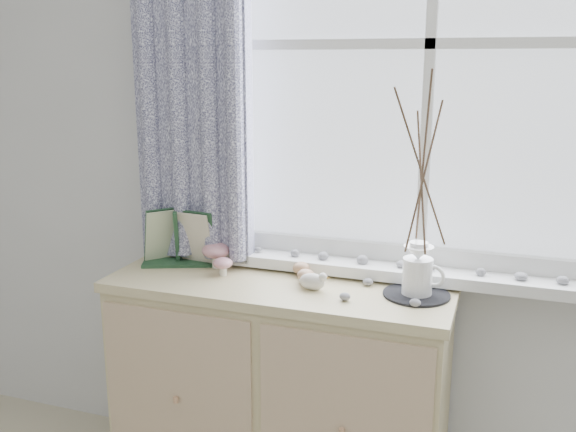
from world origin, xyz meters
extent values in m
cube|color=silver|center=(0.00, 2.00, 1.30)|extent=(4.00, 0.04, 2.60)
cube|color=silver|center=(0.30, 2.00, 1.65)|extent=(1.30, 0.01, 1.40)
cube|color=white|center=(0.30, 1.92, 0.88)|extent=(1.45, 0.16, 0.04)
cube|color=black|center=(-0.52, 1.87, 1.68)|extent=(0.44, 0.06, 1.61)
cube|color=tan|center=(-0.15, 1.75, 0.41)|extent=(1.17, 0.43, 0.81)
cube|color=tan|center=(-0.15, 1.75, 0.83)|extent=(1.20, 0.45, 0.03)
cube|color=beige|center=(-0.44, 1.53, 0.41)|extent=(0.55, 0.01, 0.75)
cylinder|color=silver|center=(-0.42, 1.82, 0.88)|extent=(0.03, 0.03, 0.07)
ellipsoid|color=maroon|center=(-0.42, 1.82, 0.92)|extent=(0.10, 0.10, 0.06)
cylinder|color=silver|center=(-0.36, 1.75, 0.87)|extent=(0.03, 0.03, 0.04)
ellipsoid|color=maroon|center=(-0.36, 1.75, 0.90)|extent=(0.07, 0.07, 0.04)
ellipsoid|color=tan|center=(-0.06, 1.77, 0.88)|extent=(0.06, 0.05, 0.07)
ellipsoid|color=tan|center=(-0.10, 1.84, 0.88)|extent=(0.06, 0.05, 0.07)
cylinder|color=black|center=(0.32, 1.77, 0.85)|extent=(0.22, 0.22, 0.01)
cylinder|color=white|center=(0.32, 1.77, 0.92)|extent=(0.12, 0.12, 0.12)
cone|color=white|center=(0.32, 1.77, 1.00)|extent=(0.10, 0.10, 0.04)
cylinder|color=white|center=(0.32, 1.77, 1.02)|extent=(0.06, 0.06, 0.03)
torus|color=white|center=(0.37, 1.77, 0.92)|extent=(0.07, 0.03, 0.07)
ellipsoid|color=gray|center=(0.11, 1.65, 0.86)|extent=(0.04, 0.03, 0.03)
ellipsoid|color=gray|center=(0.15, 1.81, 0.86)|extent=(0.04, 0.03, 0.03)
ellipsoid|color=gray|center=(0.33, 1.67, 0.86)|extent=(0.04, 0.03, 0.03)
camera|label=1|loc=(0.57, -0.22, 1.60)|focal=40.00mm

